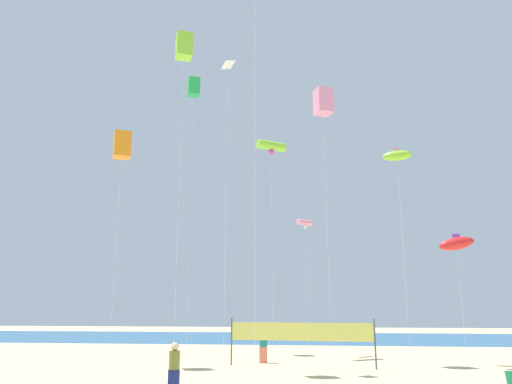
{
  "coord_description": "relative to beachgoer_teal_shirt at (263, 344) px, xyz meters",
  "views": [
    {
      "loc": [
        1.52,
        -16.93,
        2.99
      ],
      "look_at": [
        -1.57,
        8.6,
        8.86
      ],
      "focal_mm": 35.28,
      "sensor_mm": 36.0,
      "label": 1
    }
  ],
  "objects": [
    {
      "name": "volleyball_net",
      "position": [
        2.11,
        -1.71,
        0.64
      ],
      "size": [
        7.41,
        1.07,
        2.4
      ],
      "color": "#4C4C51",
      "rests_on": "ground"
    },
    {
      "name": "kite_pink_box",
      "position": [
        3.68,
        0.36,
        14.13
      ],
      "size": [
        1.28,
        1.28,
        15.91
      ],
      "color": "silver",
      "rests_on": "ground"
    },
    {
      "name": "ocean_band",
      "position": [
        1.53,
        22.94,
        -0.99
      ],
      "size": [
        120.0,
        20.0,
        0.01
      ],
      "primitive_type": "cube",
      "color": "#28608C",
      "rests_on": "ground"
    },
    {
      "name": "kite_lime_tube",
      "position": [
        0.2,
        3.6,
        12.48
      ],
      "size": [
        2.01,
        1.61,
        13.83
      ],
      "color": "silver",
      "rests_on": "ground"
    },
    {
      "name": "beachgoer_teal_shirt",
      "position": [
        0.0,
        0.0,
        0.0
      ],
      "size": [
        0.43,
        0.43,
        1.86
      ],
      "rotation": [
        0.0,
        0.0,
        4.36
      ],
      "color": "#EA7260",
      "rests_on": "ground"
    },
    {
      "name": "kite_green_box",
      "position": [
        -5.93,
        6.19,
        18.27
      ],
      "size": [
        1.11,
        1.11,
        19.97
      ],
      "color": "silver",
      "rests_on": "ground"
    },
    {
      "name": "kite_lime_inflatable",
      "position": [
        7.96,
        1.07,
        10.77
      ],
      "size": [
        1.82,
        0.91,
        12.24
      ],
      "color": "silver",
      "rests_on": "ground"
    },
    {
      "name": "kite_red_inflatable",
      "position": [
        10.4,
        -0.86,
        5.25
      ],
      "size": [
        2.06,
        0.9,
        6.77
      ],
      "color": "silver",
      "rests_on": "ground"
    },
    {
      "name": "kite_white_diamond",
      "position": [
        -1.61,
        -3.41,
        14.84
      ],
      "size": [
        0.77,
        0.77,
        16.28
      ],
      "color": "silver",
      "rests_on": "ground"
    },
    {
      "name": "kite_orange_box",
      "position": [
        -7.87,
        -2.13,
        11.02
      ],
      "size": [
        1.26,
        1.26,
        12.76
      ],
      "color": "silver",
      "rests_on": "ground"
    },
    {
      "name": "kite_lime_box",
      "position": [
        -3.97,
        -3.75,
        16.07
      ],
      "size": [
        1.14,
        1.14,
        17.78
      ],
      "color": "silver",
      "rests_on": "ground"
    },
    {
      "name": "beachgoer_olive_shirt",
      "position": [
        -2.18,
        -9.89,
        -0.08
      ],
      "size": [
        0.39,
        0.39,
        1.71
      ],
      "rotation": [
        0.0,
        0.0,
        2.21
      ],
      "color": "navy",
      "rests_on": "ground"
    },
    {
      "name": "kite_pink_tube",
      "position": [
        2.31,
        4.83,
        7.43
      ],
      "size": [
        1.14,
        1.11,
        8.66
      ],
      "color": "silver",
      "rests_on": "ground"
    }
  ]
}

